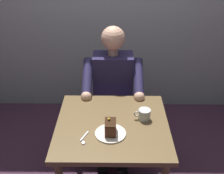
% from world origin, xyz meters
% --- Properties ---
extents(dining_table, '(0.81, 0.79, 0.72)m').
position_xyz_m(dining_table, '(0.00, 0.00, 0.62)').
color(dining_table, brown).
rests_on(dining_table, ground).
extents(chair, '(0.42, 0.42, 0.92)m').
position_xyz_m(chair, '(0.00, -0.74, 0.51)').
color(chair, brown).
rests_on(chair, ground).
extents(seated_person, '(0.53, 0.58, 1.24)m').
position_xyz_m(seated_person, '(0.00, -0.57, 0.65)').
color(seated_person, '#262146').
rests_on(seated_person, ground).
extents(dessert_plate, '(0.21, 0.21, 0.01)m').
position_xyz_m(dessert_plate, '(0.01, 0.12, 0.72)').
color(dessert_plate, silver).
rests_on(dessert_plate, dining_table).
extents(cake_slice, '(0.08, 0.12, 0.11)m').
position_xyz_m(cake_slice, '(0.01, 0.12, 0.77)').
color(cake_slice, brown).
rests_on(cake_slice, dessert_plate).
extents(coffee_cup, '(0.12, 0.09, 0.08)m').
position_xyz_m(coffee_cup, '(-0.23, -0.06, 0.76)').
color(coffee_cup, silver).
rests_on(coffee_cup, dining_table).
extents(dessert_spoon, '(0.06, 0.14, 0.01)m').
position_xyz_m(dessert_spoon, '(0.19, 0.18, 0.72)').
color(dessert_spoon, silver).
rests_on(dessert_spoon, dining_table).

